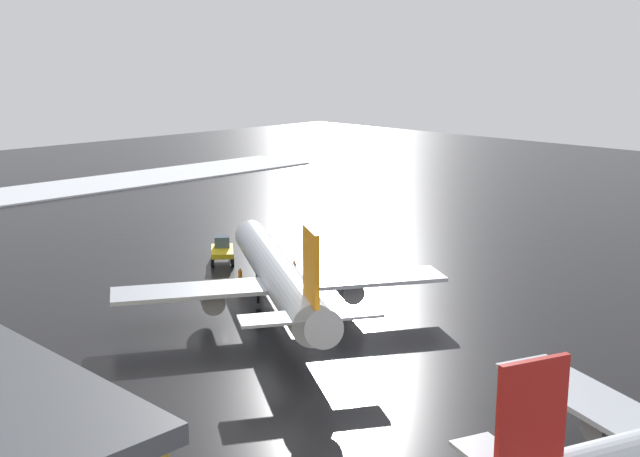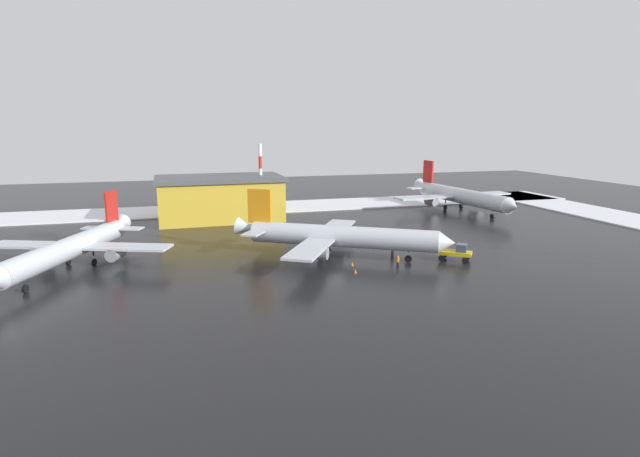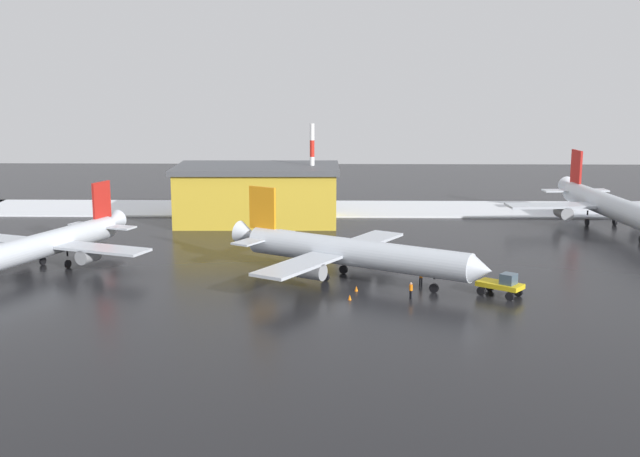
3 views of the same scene
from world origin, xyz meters
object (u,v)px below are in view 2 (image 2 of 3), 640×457
Objects in this scene: pushback_tug at (457,252)px; airplane_far_rear at (337,236)px; airplane_parked_portside at (72,247)px; cargo_hangar at (220,198)px; ground_crew_mid_apron at (398,261)px; ground_crew_beside_wing at (392,251)px; antenna_mast at (261,181)px; traffic_cone_near_nose at (352,264)px; airplane_foreground_jet at (459,196)px; traffic_cone_mid_line at (355,271)px.

airplane_far_rear is at bearing -164.66° from pushback_tug.
airplane_parked_portside is 38.20m from cargo_hangar.
ground_crew_mid_apron is (-41.77, 11.48, -2.01)m from airplane_parked_portside.
airplane_far_rear is at bearing -87.56° from ground_crew_beside_wing.
ground_crew_beside_wing is at bearing 102.83° from airplane_parked_portside.
pushback_tug is 47.34m from antenna_mast.
ground_crew_beside_wing is at bearing -160.53° from traffic_cone_near_nose.
airplane_far_rear is 5.63m from traffic_cone_near_nose.
pushback_tug is at bearing 8.65° from airplane_far_rear.
ground_crew_mid_apron is 0.07× the size of cargo_hangar.
airplane_foreground_jet is 44.43m from antenna_mast.
airplane_far_rear is 52.66× the size of traffic_cone_near_nose.
cargo_hangar is 45.97× the size of traffic_cone_near_nose.
ground_crew_mid_apron is at bearing -19.76° from airplane_far_rear.
traffic_cone_mid_line is at bearing 77.39° from traffic_cone_near_nose.
antenna_mast reaches higher than traffic_cone_near_nose.
airplane_parked_portside is 5.86× the size of pushback_tug.
ground_crew_beside_wing is at bearing 108.77° from antenna_mast.
ground_crew_beside_wing is at bearing -143.03° from traffic_cone_mid_line.
pushback_tug is 9.56m from ground_crew_mid_apron.
pushback_tug is at bearing 99.54° from airplane_parked_portside.
airplane_parked_portside reaches higher than ground_crew_beside_wing.
airplane_far_rear is 16.94× the size of ground_crew_beside_wing.
airplane_parked_portside reaches higher than traffic_cone_mid_line.
antenna_mast is 0.60× the size of cargo_hangar.
airplane_parked_portside is 37.62m from traffic_cone_mid_line.
airplane_far_rear is at bearing 104.71° from airplane_parked_portside.
pushback_tug is 8.96m from ground_crew_beside_wing.
airplane_far_rear reaches higher than traffic_cone_near_nose.
cargo_hangar is (29.23, -41.55, 3.16)m from pushback_tug.
airplane_foreground_jet is 45.83m from ground_crew_beside_wing.
cargo_hangar is at bearing 162.89° from pushback_tug.
traffic_cone_near_nose is at bearing -148.62° from pushback_tug.
cargo_hangar is (8.42, 0.50, -3.14)m from antenna_mast.
traffic_cone_near_nose is (-5.82, 40.38, -7.31)m from antenna_mast.
airplane_parked_portside is 43.36m from ground_crew_mid_apron.
antenna_mast is at bearing -177.70° from cargo_hangar.
cargo_hangar is at bearing -131.39° from ground_crew_beside_wing.
cargo_hangar is (-22.03, -31.17, 1.46)m from airplane_parked_portside.
ground_crew_mid_apron is at bearing 104.69° from antenna_mast.
airplane_foreground_jet is 44.34m from pushback_tug.
traffic_cone_mid_line is at bearing -49.81° from airplane_foreground_jet.
traffic_cone_near_nose is (14.98, -1.68, -1.01)m from pushback_tug.
airplane_foreground_jet reaches higher than airplane_far_rear.
airplane_far_rear reaches higher than cargo_hangar.
traffic_cone_mid_line is at bearing -34.09° from ground_crew_beside_wing.
airplane_parked_portside is 37.40m from traffic_cone_near_nose.
ground_crew_mid_apron is at bearing -135.59° from pushback_tug.
ground_crew_mid_apron is (-6.16, 7.57, -2.19)m from airplane_far_rear.
cargo_hangar reaches higher than traffic_cone_mid_line.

